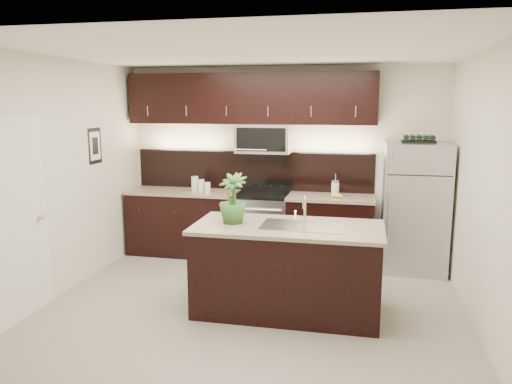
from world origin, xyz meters
TOP-DOWN VIEW (x-y plane):
  - ground at (0.00, 0.00)m, footprint 4.50×4.50m
  - room_walls at (-0.11, -0.04)m, footprint 4.52×4.02m
  - counter_run at (-0.46, 1.69)m, footprint 3.51×0.65m
  - upper_fixtures at (-0.43, 1.84)m, footprint 3.49×0.40m
  - island at (0.38, -0.06)m, footprint 1.96×0.96m
  - sink_faucet at (0.53, -0.05)m, footprint 0.84×0.50m
  - refrigerator at (1.80, 1.63)m, footprint 0.82×0.74m
  - wine_rack at (1.80, 1.63)m, footprint 0.42×0.26m
  - plant at (-0.21, -0.06)m, footprint 0.34×0.34m
  - canisters at (-1.14, 1.60)m, footprint 0.31×0.19m
  - french_press at (0.76, 1.64)m, footprint 0.11×0.11m
  - bananas at (0.76, 1.61)m, footprint 0.18×0.16m

SIDE VIEW (x-z plane):
  - ground at x=0.00m, z-range 0.00..0.00m
  - counter_run at x=-0.46m, z-range 0.00..0.94m
  - island at x=0.38m, z-range 0.00..0.94m
  - refrigerator at x=1.80m, z-range 0.00..1.69m
  - sink_faucet at x=0.53m, z-range 0.81..1.10m
  - bananas at x=0.76m, z-range 0.94..0.99m
  - canisters at x=-1.14m, z-range 0.93..1.15m
  - french_press at x=0.76m, z-range 0.90..1.21m
  - plant at x=-0.21m, z-range 0.94..1.47m
  - room_walls at x=-0.11m, z-range 0.34..3.05m
  - wine_rack at x=1.80m, z-range 1.69..1.79m
  - upper_fixtures at x=-0.43m, z-range 1.31..2.97m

